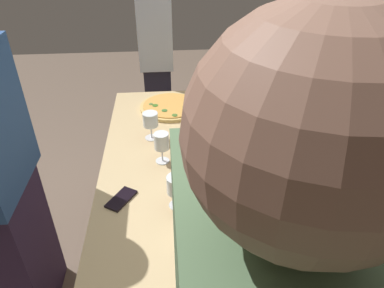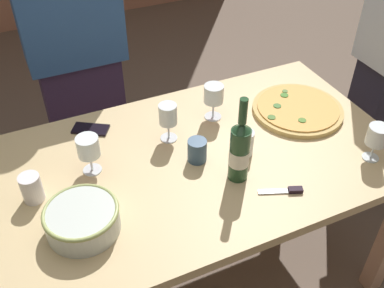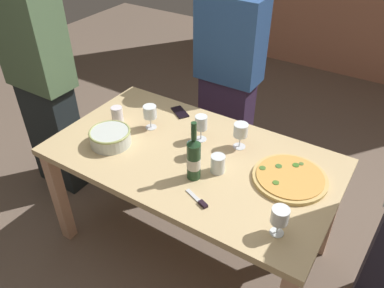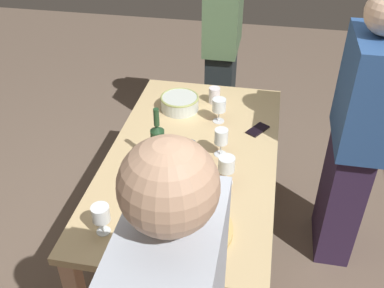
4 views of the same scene
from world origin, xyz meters
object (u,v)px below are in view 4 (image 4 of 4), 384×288
at_px(cup_ceramic, 214,95).
at_px(person_guest_left, 223,45).
at_px(serving_bowl, 180,102).
at_px(wine_bottle, 158,145).
at_px(wine_glass_near_pizza, 226,165).
at_px(wine_glass_by_bottle, 101,214).
at_px(cup_spare, 189,150).
at_px(wine_glass_far_right, 221,138).
at_px(cell_phone, 258,130).
at_px(cup_amber, 175,169).
at_px(pizza_knife, 127,174).
at_px(wine_glass_far_left, 219,106).
at_px(pizza, 189,228).
at_px(person_guest_right, 355,139).
at_px(dining_table, 192,168).

xyz_separation_m(cup_ceramic, person_guest_left, (-0.63, -0.03, 0.07)).
bearing_deg(serving_bowl, wine_bottle, 0.83).
relative_size(wine_glass_near_pizza, wine_glass_by_bottle, 1.05).
xyz_separation_m(wine_glass_by_bottle, cup_spare, (-0.60, 0.26, -0.06)).
bearing_deg(wine_glass_far_right, wine_glass_by_bottle, -33.27).
distance_m(wine_glass_near_pizza, cell_phone, 0.52).
xyz_separation_m(wine_bottle, cup_amber, (0.08, 0.11, -0.07)).
height_order(wine_glass_far_right, cell_phone, wine_glass_far_right).
xyz_separation_m(wine_bottle, wine_glass_by_bottle, (0.51, -0.12, -0.02)).
height_order(wine_glass_near_pizza, wine_glass_by_bottle, wine_glass_near_pizza).
bearing_deg(wine_glass_by_bottle, pizza_knife, -177.25).
bearing_deg(cell_phone, cup_spare, -105.07).
distance_m(serving_bowl, wine_glass_by_bottle, 1.07).
height_order(serving_bowl, pizza_knife, serving_bowl).
bearing_deg(cup_ceramic, cell_phone, 47.39).
bearing_deg(wine_glass_near_pizza, cup_amber, -90.12).
xyz_separation_m(wine_bottle, person_guest_left, (-1.31, 0.16, 0.00)).
distance_m(serving_bowl, cup_amber, 0.65).
bearing_deg(serving_bowl, wine_glass_far_left, 69.85).
bearing_deg(pizza, person_guest_left, -177.21).
distance_m(wine_bottle, wine_glass_far_left, 0.53).
distance_m(wine_bottle, cup_amber, 0.15).
relative_size(wine_glass_near_pizza, person_guest_right, 0.10).
bearing_deg(dining_table, wine_bottle, -55.04).
distance_m(pizza, wine_glass_by_bottle, 0.38).
bearing_deg(person_guest_right, cup_spare, 0.75).
height_order(dining_table, pizza, pizza).
height_order(wine_bottle, person_guest_right, person_guest_right).
distance_m(wine_glass_far_right, person_guest_left, 1.18).
bearing_deg(wine_glass_by_bottle, wine_glass_far_right, 146.73).
distance_m(wine_glass_far_left, wine_glass_far_right, 0.33).
bearing_deg(wine_glass_by_bottle, pizza, 102.04).
bearing_deg(wine_glass_far_left, pizza_knife, -33.55).
relative_size(cell_phone, person_guest_right, 0.09).
distance_m(cup_spare, person_guest_right, 0.90).
bearing_deg(cup_ceramic, pizza, 2.79).
xyz_separation_m(wine_bottle, person_guest_right, (-0.34, 1.01, -0.06)).
height_order(serving_bowl, cup_ceramic, cup_ceramic).
relative_size(serving_bowl, wine_glass_near_pizza, 1.55).
distance_m(cup_ceramic, cup_spare, 0.59).
bearing_deg(wine_glass_far_right, person_guest_right, 105.41).
relative_size(pizza, cup_spare, 4.31).
relative_size(wine_bottle, wine_glass_far_right, 2.11).
relative_size(wine_glass_far_right, cell_phone, 1.10).
bearing_deg(pizza, cup_amber, -158.17).
bearing_deg(wine_glass_far_right, pizza, -6.01).
relative_size(wine_glass_by_bottle, cell_phone, 1.01).
bearing_deg(cup_amber, wine_glass_far_right, 138.32).
height_order(serving_bowl, cup_spare, same).
xyz_separation_m(person_guest_left, person_guest_right, (0.98, 0.85, -0.06)).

